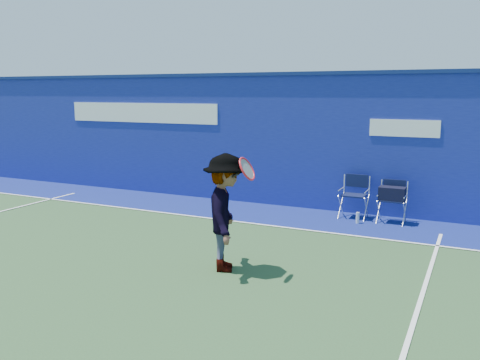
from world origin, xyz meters
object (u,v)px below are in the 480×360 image
at_px(directors_chair_right, 392,206).
at_px(water_bottle, 358,218).
at_px(directors_chair_left, 354,205).
at_px(tennis_player, 226,212).

relative_size(directors_chair_right, water_bottle, 3.68).
height_order(directors_chair_left, tennis_player, tennis_player).
distance_m(directors_chair_left, water_bottle, 0.50).
bearing_deg(tennis_player, directors_chair_right, 65.31).
relative_size(directors_chair_left, water_bottle, 3.86).
bearing_deg(water_bottle, tennis_player, -108.52).
xyz_separation_m(directors_chair_left, tennis_player, (-1.00, -3.98, 0.60)).
height_order(water_bottle, tennis_player, tennis_player).
bearing_deg(directors_chair_left, directors_chair_right, -5.81).
relative_size(directors_chair_right, tennis_player, 0.49).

